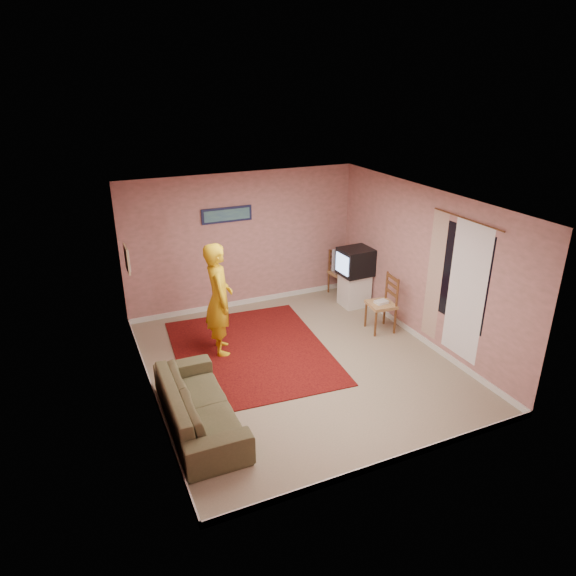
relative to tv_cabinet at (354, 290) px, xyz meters
name	(u,v)px	position (x,y,z in m)	size (l,w,h in m)	color
ground	(298,364)	(-1.95, -1.59, -0.32)	(5.00, 5.00, 0.00)	gray
wall_back	(243,241)	(-1.95, 0.91, 0.98)	(4.50, 0.02, 2.60)	tan
wall_front	(398,370)	(-1.95, -4.09, 0.98)	(4.50, 0.02, 2.60)	tan
wall_left	(144,314)	(-4.20, -1.59, 0.98)	(0.02, 5.00, 2.60)	tan
wall_right	(423,266)	(0.30, -1.59, 0.98)	(0.02, 5.00, 2.60)	tan
ceiling	(300,201)	(-1.95, -1.59, 2.28)	(4.50, 5.00, 0.02)	silver
baseboard_back	(245,302)	(-1.95, 0.90, -0.27)	(4.50, 0.02, 0.10)	silver
baseboard_front	(389,462)	(-1.95, -4.08, -0.27)	(4.50, 0.02, 0.10)	silver
baseboard_left	(154,394)	(-4.19, -1.59, -0.27)	(0.02, 5.00, 0.10)	silver
baseboard_right	(415,334)	(0.29, -1.59, -0.27)	(0.02, 5.00, 0.10)	silver
window	(462,276)	(0.29, -2.49, 1.13)	(0.01, 1.10, 1.50)	black
curtain_sheer	(466,292)	(0.28, -2.64, 0.93)	(0.01, 0.75, 2.10)	white
curtain_floral	(435,276)	(0.26, -1.94, 0.93)	(0.01, 0.35, 2.10)	beige
curtain_rod	(467,219)	(0.25, -2.49, 2.00)	(0.02, 0.02, 1.40)	brown
picture_back	(227,215)	(-2.25, 0.88, 1.53)	(0.95, 0.04, 0.28)	#15193A
picture_left	(127,259)	(-4.17, 0.01, 1.23)	(0.04, 0.38, 0.42)	#C9B98A
area_rug	(251,351)	(-2.50, -0.93, -0.31)	(2.41, 3.01, 0.02)	black
tv_cabinet	(354,290)	(0.00, 0.00, 0.00)	(0.51, 0.46, 0.64)	silver
crt_tv	(355,262)	(-0.01, 0.00, 0.58)	(0.63, 0.56, 0.52)	black
chair_a	(341,268)	(0.04, 0.61, 0.25)	(0.46, 0.45, 0.51)	tan
dvd_player	(341,270)	(0.04, 0.61, 0.19)	(0.37, 0.27, 0.06)	#A2A1A6
blue_throw	(342,259)	(0.04, 0.61, 0.43)	(0.42, 0.05, 0.45)	#7F9BD0
chair_b	(382,298)	(-0.13, -1.12, 0.30)	(0.49, 0.51, 0.55)	tan
game_console	(381,302)	(-0.13, -1.12, 0.22)	(0.22, 0.16, 0.05)	silver
sofa	(199,404)	(-3.75, -2.43, -0.02)	(2.06, 0.80, 0.60)	brown
person	(219,299)	(-2.93, -0.70, 0.60)	(0.68, 0.44, 1.85)	gold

